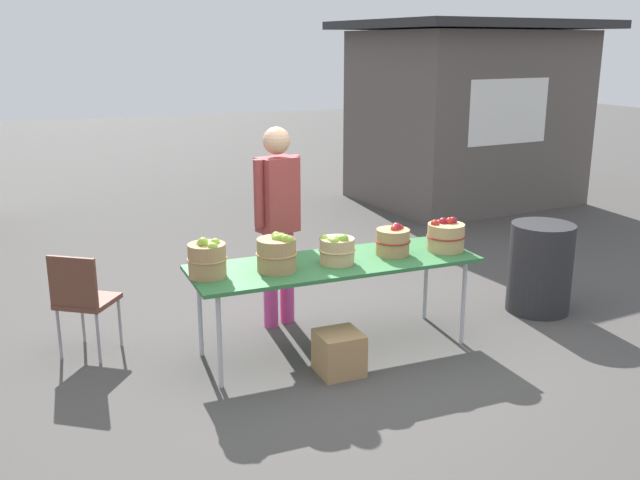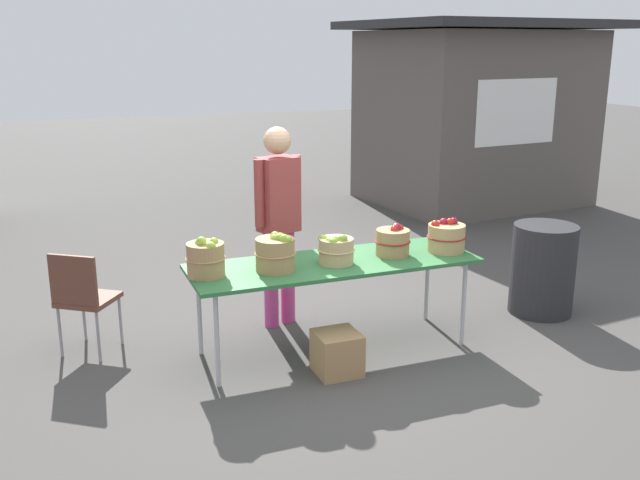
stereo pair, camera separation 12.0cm
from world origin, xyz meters
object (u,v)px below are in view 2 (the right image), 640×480
at_px(apple_basket_red_1, 446,237).
at_px(vendor_adult, 278,211).
at_px(apple_basket_green_0, 206,258).
at_px(produce_crate, 337,353).
at_px(apple_basket_green_1, 276,253).
at_px(trash_barrel, 543,269).
at_px(apple_basket_red_0, 393,241).
at_px(apple_basket_green_2, 336,250).
at_px(market_table, 334,266).
at_px(folding_chair, 83,294).

height_order(apple_basket_red_1, vendor_adult, vendor_adult).
xyz_separation_m(apple_basket_green_0, apple_basket_red_1, (2.00, -0.08, -0.02)).
bearing_deg(produce_crate, apple_basket_green_1, 134.22).
bearing_deg(trash_barrel, apple_basket_red_0, -177.19).
height_order(apple_basket_red_0, trash_barrel, apple_basket_red_0).
xyz_separation_m(apple_basket_green_2, apple_basket_red_0, (0.52, 0.04, 0.00)).
height_order(apple_basket_green_0, apple_basket_red_0, apple_basket_green_0).
bearing_deg(apple_basket_green_1, trash_barrel, 2.63).
bearing_deg(trash_barrel, apple_basket_green_1, -177.37).
bearing_deg(apple_basket_green_0, market_table, -0.88).
bearing_deg(apple_basket_green_2, market_table, 83.04).
relative_size(market_table, apple_basket_green_1, 7.25).
height_order(apple_basket_green_1, apple_basket_green_2, apple_basket_green_1).
distance_m(apple_basket_green_0, apple_basket_red_0, 1.54).
bearing_deg(apple_basket_green_0, apple_basket_green_2, -3.79).
distance_m(market_table, vendor_adult, 0.79).
height_order(market_table, apple_basket_red_0, apple_basket_red_0).
height_order(market_table, vendor_adult, vendor_adult).
xyz_separation_m(folding_chair, trash_barrel, (3.99, -0.57, -0.09)).
height_order(apple_basket_green_1, trash_barrel, apple_basket_green_1).
xyz_separation_m(apple_basket_red_1, trash_barrel, (1.13, 0.13, -0.46)).
distance_m(market_table, produce_crate, 0.70).
distance_m(market_table, apple_basket_red_0, 0.54).
xyz_separation_m(apple_basket_green_1, apple_basket_red_1, (1.48, -0.01, -0.02)).
xyz_separation_m(vendor_adult, folding_chair, (-1.65, -0.05, -0.52)).
relative_size(market_table, trash_barrel, 2.76).
bearing_deg(apple_basket_red_0, apple_basket_green_1, -177.65).
height_order(apple_basket_green_0, folding_chair, apple_basket_green_0).
bearing_deg(market_table, trash_barrel, 1.94).
bearing_deg(market_table, produce_crate, -108.87).
xyz_separation_m(apple_basket_green_1, vendor_adult, (0.27, 0.73, 0.14)).
height_order(market_table, produce_crate, market_table).
bearing_deg(apple_basket_red_0, market_table, 179.26).
distance_m(apple_basket_red_1, produce_crate, 1.38).
height_order(apple_basket_green_1, vendor_adult, vendor_adult).
bearing_deg(vendor_adult, market_table, 92.54).
height_order(apple_basket_green_0, apple_basket_green_1, apple_basket_green_0).
height_order(market_table, apple_basket_green_2, apple_basket_green_2).
height_order(apple_basket_red_1, produce_crate, apple_basket_red_1).
xyz_separation_m(apple_basket_green_2, folding_chair, (-1.87, 0.69, -0.36)).
height_order(apple_basket_red_0, apple_basket_red_1, apple_basket_red_1).
height_order(apple_basket_green_2, vendor_adult, vendor_adult).
relative_size(apple_basket_green_0, apple_basket_green_1, 0.97).
xyz_separation_m(apple_basket_green_1, folding_chair, (-1.38, 0.69, -0.38)).
distance_m(market_table, folding_chair, 2.00).
distance_m(vendor_adult, trash_barrel, 2.50).
xyz_separation_m(apple_basket_green_1, produce_crate, (0.36, -0.37, -0.73)).
xyz_separation_m(apple_basket_red_1, vendor_adult, (-1.21, 0.75, 0.16)).
xyz_separation_m(market_table, apple_basket_red_0, (0.52, -0.01, 0.16)).
distance_m(market_table, apple_basket_green_2, 0.16).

